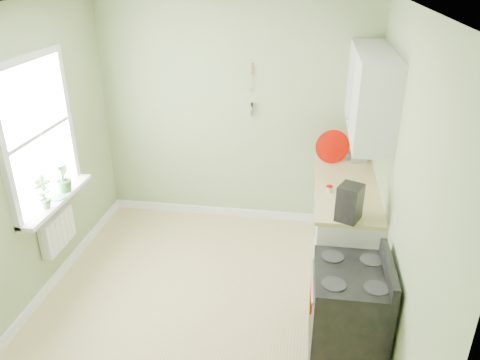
# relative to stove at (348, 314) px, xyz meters

# --- Properties ---
(floor) EXTENTS (3.20, 3.60, 0.02)m
(floor) POSITION_rel_stove_xyz_m (-1.28, 0.38, -0.43)
(floor) COLOR tan
(floor) RESTS_ON ground
(ceiling) EXTENTS (3.20, 3.60, 0.02)m
(ceiling) POSITION_rel_stove_xyz_m (-1.28, 0.38, 2.29)
(ceiling) COLOR white
(ceiling) RESTS_ON wall_back
(wall_back) EXTENTS (3.20, 0.02, 2.70)m
(wall_back) POSITION_rel_stove_xyz_m (-1.28, 2.19, 0.93)
(wall_back) COLOR #92A470
(wall_back) RESTS_ON floor
(wall_left) EXTENTS (0.02, 3.60, 2.70)m
(wall_left) POSITION_rel_stove_xyz_m (-2.89, 0.38, 0.93)
(wall_left) COLOR #92A470
(wall_left) RESTS_ON floor
(wall_right) EXTENTS (0.02, 3.60, 2.70)m
(wall_right) POSITION_rel_stove_xyz_m (0.33, 0.38, 0.93)
(wall_right) COLOR #92A470
(wall_right) RESTS_ON floor
(base_cabinets) EXTENTS (0.60, 1.60, 0.87)m
(base_cabinets) POSITION_rel_stove_xyz_m (0.02, 1.38, 0.01)
(base_cabinets) COLOR white
(base_cabinets) RESTS_ON floor
(countertop) EXTENTS (0.64, 1.60, 0.04)m
(countertop) POSITION_rel_stove_xyz_m (0.01, 1.38, 0.47)
(countertop) COLOR #D4C381
(countertop) RESTS_ON base_cabinets
(upper_cabinets) EXTENTS (0.35, 1.40, 0.80)m
(upper_cabinets) POSITION_rel_stove_xyz_m (0.15, 1.48, 1.43)
(upper_cabinets) COLOR white
(upper_cabinets) RESTS_ON wall_right
(window) EXTENTS (0.06, 1.14, 1.44)m
(window) POSITION_rel_stove_xyz_m (-2.86, 0.68, 1.13)
(window) COLOR white
(window) RESTS_ON wall_left
(window_sill) EXTENTS (0.18, 1.14, 0.04)m
(window_sill) POSITION_rel_stove_xyz_m (-2.79, 0.68, 0.46)
(window_sill) COLOR white
(window_sill) RESTS_ON wall_left
(radiator) EXTENTS (0.12, 0.50, 0.35)m
(radiator) POSITION_rel_stove_xyz_m (-2.82, 0.63, 0.13)
(radiator) COLOR white
(radiator) RESTS_ON wall_left
(wall_utensils) EXTENTS (0.02, 0.14, 0.58)m
(wall_utensils) POSITION_rel_stove_xyz_m (-1.08, 2.16, 1.14)
(wall_utensils) COLOR #D4C381
(wall_utensils) RESTS_ON wall_back
(stove) EXTENTS (0.61, 0.69, 0.95)m
(stove) POSITION_rel_stove_xyz_m (0.00, 0.00, 0.00)
(stove) COLOR black
(stove) RESTS_ON floor
(stand_mixer) EXTENTS (0.26, 0.32, 0.35)m
(stand_mixer) POSITION_rel_stove_xyz_m (0.14, 2.12, 0.64)
(stand_mixer) COLOR #B2B2B7
(stand_mixer) RESTS_ON countertop
(kettle) EXTENTS (0.18, 0.11, 0.19)m
(kettle) POSITION_rel_stove_xyz_m (-0.21, 2.10, 0.58)
(kettle) COLOR silver
(kettle) RESTS_ON countertop
(coffee_maker) EXTENTS (0.26, 0.26, 0.33)m
(coffee_maker) POSITION_rel_stove_xyz_m (-0.02, 0.68, 0.64)
(coffee_maker) COLOR black
(coffee_maker) RESTS_ON countertop
(red_tray) EXTENTS (0.39, 0.15, 0.38)m
(red_tray) POSITION_rel_stove_xyz_m (-0.14, 1.96, 0.68)
(red_tray) COLOR #A30700
(red_tray) RESTS_ON countertop
(jar) EXTENTS (0.07, 0.07, 0.07)m
(jar) POSITION_rel_stove_xyz_m (-0.17, 1.19, 0.52)
(jar) COLOR beige
(jar) RESTS_ON countertop
(plant_a) EXTENTS (0.20, 0.17, 0.33)m
(plant_a) POSITION_rel_stove_xyz_m (-2.78, 0.47, 0.64)
(plant_a) COLOR #3A622D
(plant_a) RESTS_ON window_sill
(plant_b) EXTENTS (0.17, 0.19, 0.28)m
(plant_b) POSITION_rel_stove_xyz_m (-2.78, 0.83, 0.62)
(plant_b) COLOR #3A622D
(plant_b) RESTS_ON window_sill
(plant_c) EXTENTS (0.23, 0.23, 0.29)m
(plant_c) POSITION_rel_stove_xyz_m (-2.78, 0.83, 0.62)
(plant_c) COLOR #3A622D
(plant_c) RESTS_ON window_sill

